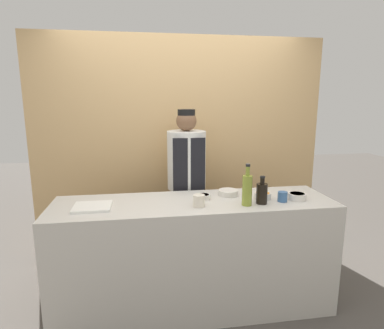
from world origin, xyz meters
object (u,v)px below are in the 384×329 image
Objects in this scene: cutting_board at (92,207)px; chef_center at (187,188)px; sauce_bowl_orange at (262,195)px; bottle_soy at (262,193)px; cup_blue at (283,197)px; cup_cream at (199,201)px; sauce_bowl_red at (203,197)px; sauce_bowl_brown at (228,192)px; sauce_bowl_green at (297,196)px; bottle_oil at (247,189)px.

chef_center is at bearing 36.67° from cutting_board.
sauce_bowl_orange is 1.37m from cutting_board.
cup_blue is (0.19, 0.02, -0.05)m from bottle_soy.
sauce_bowl_orange is 0.57m from cup_cream.
bottle_soy is 0.19m from cup_blue.
cutting_board is 1.50m from cup_blue.
sauce_bowl_red is 0.88m from cutting_board.
cutting_board is at bearing 173.90° from cup_cream.
sauce_bowl_red is 0.84× the size of sauce_bowl_orange.
chef_center is at bearing 135.86° from cup_blue.
cutting_board is at bearing -171.63° from sauce_bowl_brown.
sauce_bowl_green is 0.44× the size of bottle_oil.
cup_blue is 0.86× the size of cup_cream.
bottle_soy is (0.44, -0.18, 0.06)m from sauce_bowl_red.
bottle_oil is 0.20× the size of chef_center.
sauce_bowl_brown is 1.12m from cutting_board.
sauce_bowl_brown is at bearing 8.37° from cutting_board.
cutting_board is (-1.37, -0.03, -0.02)m from sauce_bowl_orange.
sauce_bowl_brown is 0.30m from bottle_oil.
cup_blue is at bearing -168.50° from sauce_bowl_green.
cup_cream is at bearing 179.61° from bottle_soy.
cup_cream is at bearing -168.39° from sauce_bowl_orange.
sauce_bowl_red is 1.44× the size of cup_blue.
cup_blue is (0.39, -0.23, 0.01)m from sauce_bowl_brown.
cup_cream is (-0.30, -0.25, 0.02)m from sauce_bowl_brown.
bottle_oil is at bearing -5.49° from cutting_board.
sauce_bowl_red is 0.07× the size of chef_center.
bottle_oil reaches higher than sauce_bowl_green.
cup_blue is at bearing -36.47° from sauce_bowl_orange.
sauce_bowl_red is 0.77m from sauce_bowl_green.
chef_center reaches higher than cup_blue.
cup_blue is at bearing -30.89° from sauce_bowl_brown.
sauce_bowl_red is 0.19m from cup_cream.
chef_center is at bearing 126.18° from bottle_soy.
cutting_board is at bearing -174.35° from sauce_bowl_red.
bottle_oil is at bearing -142.31° from sauce_bowl_orange.
sauce_bowl_brown is 1.16× the size of sauce_bowl_green.
cup_cream is (-0.69, -0.02, 0.01)m from cup_blue.
sauce_bowl_orange is 0.16m from cup_blue.
bottle_soy reaches higher than sauce_bowl_red.
bottle_oil reaches higher than sauce_bowl_red.
cup_blue is at bearing 6.42° from bottle_soy.
sauce_bowl_green is at bearing -37.66° from chef_center.
sauce_bowl_red is 0.48m from bottle_soy.
bottle_oil reaches higher than bottle_soy.
sauce_bowl_red is 0.68× the size of sauce_bowl_brown.
bottle_soy is at bearing -21.98° from sauce_bowl_red.
bottle_oil is 0.33m from cup_blue.
cup_blue is 0.69m from cup_cream.
sauce_bowl_green is at bearing -21.06° from sauce_bowl_brown.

